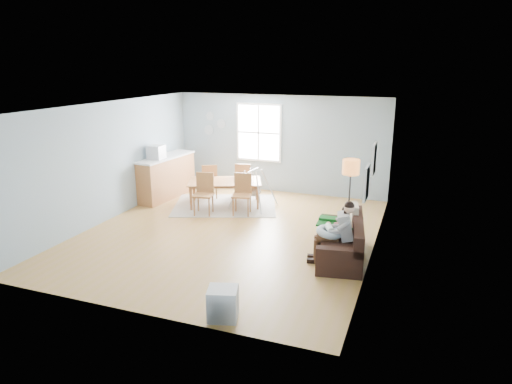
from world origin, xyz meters
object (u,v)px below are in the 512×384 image
at_px(counter, 166,177).
at_px(baby_swing, 253,191).
at_px(chair_se, 242,191).
at_px(chair_nw, 210,179).
at_px(sofa, 343,244).
at_px(chair_ne, 243,178).
at_px(chair_sw, 204,191).
at_px(floor_lamp, 351,174).
at_px(father, 337,230).
at_px(toddler, 340,222).
at_px(storage_cube, 222,304).
at_px(monitor, 156,152).
at_px(dining_table, 225,193).

height_order(counter, baby_swing, counter).
xyz_separation_m(chair_se, chair_nw, (-1.29, 0.88, -0.03)).
xyz_separation_m(sofa, counter, (-5.20, 2.35, 0.31)).
distance_m(chair_ne, baby_swing, 0.84).
relative_size(chair_sw, chair_ne, 1.02).
bearing_deg(floor_lamp, father, -90.22).
distance_m(toddler, storage_cube, 3.15).
relative_size(father, chair_nw, 1.26).
height_order(floor_lamp, chair_sw, floor_lamp).
bearing_deg(toddler, counter, 156.79).
bearing_deg(sofa, baby_swing, 139.36).
distance_m(storage_cube, chair_nw, 6.06).
bearing_deg(monitor, chair_se, -4.92).
bearing_deg(toddler, dining_table, 148.45).
distance_m(dining_table, chair_se, 0.82).
bearing_deg(chair_sw, monitor, 162.09).
relative_size(sofa, father, 1.66).
height_order(sofa, chair_se, chair_se).
xyz_separation_m(dining_table, chair_nw, (-0.64, 0.44, 0.21)).
distance_m(father, chair_sw, 3.93).
bearing_deg(dining_table, floor_lamp, -42.76).
relative_size(chair_nw, baby_swing, 0.88).
height_order(chair_sw, monitor, monitor).
xyz_separation_m(sofa, floor_lamp, (-0.07, 0.96, 1.13)).
xyz_separation_m(father, chair_sw, (-3.53, 1.73, -0.06)).
height_order(storage_cube, dining_table, dining_table).
relative_size(floor_lamp, chair_nw, 1.79).
relative_size(chair_sw, monitor, 2.58).
xyz_separation_m(chair_sw, monitor, (-1.62, 0.52, 0.73)).
bearing_deg(dining_table, baby_swing, -14.88).
relative_size(counter, baby_swing, 1.93).
bearing_deg(storage_cube, floor_lamp, 72.49).
distance_m(father, chair_se, 3.35).
height_order(floor_lamp, storage_cube, floor_lamp).
distance_m(dining_table, monitor, 2.09).
distance_m(father, storage_cube, 2.75).
distance_m(toddler, counter, 5.56).
xyz_separation_m(storage_cube, dining_table, (-2.16, 4.93, 0.09)).
height_order(storage_cube, baby_swing, baby_swing).
bearing_deg(father, chair_nw, 143.63).
distance_m(dining_table, chair_sw, 0.81).
relative_size(sofa, dining_table, 1.07).
relative_size(dining_table, monitor, 4.75).
relative_size(sofa, chair_nw, 2.08).
xyz_separation_m(sofa, chair_nw, (-4.03, 2.63, 0.27)).
relative_size(storage_cube, counter, 0.25).
xyz_separation_m(chair_se, monitor, (-2.48, 0.21, 0.74)).
relative_size(father, dining_table, 0.65).
bearing_deg(chair_se, father, -37.41).
bearing_deg(floor_lamp, counter, 164.79).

